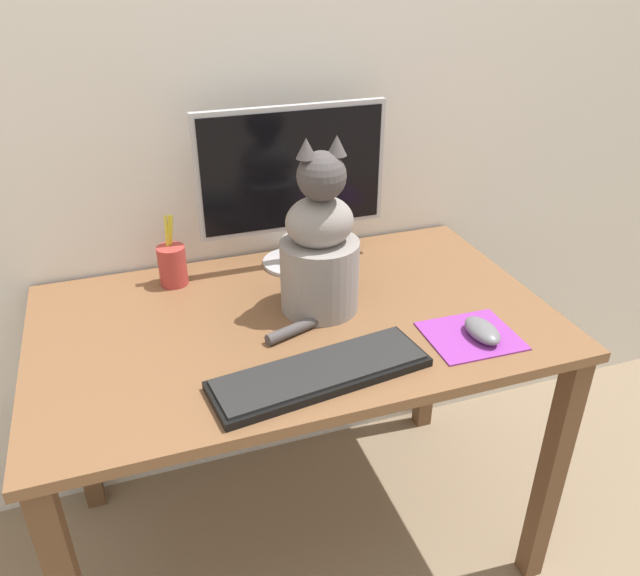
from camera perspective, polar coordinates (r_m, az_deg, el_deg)
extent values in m
plane|color=#847056|center=(1.94, -1.85, -21.44)|extent=(12.00, 12.00, 0.00)
cube|color=silver|center=(1.63, -6.94, 20.13)|extent=(7.00, 0.04, 2.50)
cube|color=brown|center=(1.46, -2.31, -3.06)|extent=(1.19, 0.71, 0.02)
cube|color=brown|center=(1.69, 20.36, -15.67)|extent=(0.05, 0.05, 0.71)
cube|color=brown|center=(1.90, -21.51, -10.36)|extent=(0.05, 0.05, 0.71)
cube|color=brown|center=(2.09, 9.99, -4.54)|extent=(0.05, 0.05, 0.71)
cylinder|color=#B2B2B7|center=(1.69, -2.35, 2.40)|extent=(0.17, 0.17, 0.01)
cylinder|color=#B2B2B7|center=(1.66, -2.39, 4.00)|extent=(0.04, 0.04, 0.09)
cube|color=#B2B2B7|center=(1.59, -2.54, 10.76)|extent=(0.49, 0.02, 0.32)
cube|color=black|center=(1.58, -2.44, 10.65)|extent=(0.46, 0.00, 0.29)
cube|color=black|center=(1.25, 0.04, -7.85)|extent=(0.46, 0.20, 0.02)
cube|color=black|center=(1.25, 0.04, -7.41)|extent=(0.44, 0.18, 0.01)
cube|color=purple|center=(1.42, 13.62, -4.28)|extent=(0.20, 0.18, 0.00)
ellipsoid|color=slate|center=(1.41, 14.61, -3.78)|extent=(0.06, 0.11, 0.03)
cylinder|color=gray|center=(1.44, -0.04, 1.17)|extent=(0.18, 0.18, 0.17)
ellipsoid|color=gray|center=(1.39, -0.04, 6.06)|extent=(0.16, 0.13, 0.12)
sphere|color=#474242|center=(1.33, 0.14, 10.19)|extent=(0.11, 0.11, 0.11)
cone|color=#474242|center=(1.30, -1.27, 12.67)|extent=(0.04, 0.04, 0.04)
cone|color=#474242|center=(1.33, 1.54, 12.92)|extent=(0.04, 0.04, 0.04)
cylinder|color=#474242|center=(1.40, -0.81, -3.15)|extent=(0.23, 0.10, 0.03)
cylinder|color=#B23833|center=(1.61, -13.33, 2.01)|extent=(0.07, 0.07, 0.10)
cylinder|color=yellow|center=(1.59, -13.47, 4.16)|extent=(0.02, 0.01, 0.14)
cylinder|color=yellow|center=(1.59, -13.81, 4.07)|extent=(0.01, 0.01, 0.14)
cylinder|color=yellow|center=(1.59, -13.70, 4.09)|extent=(0.03, 0.01, 0.14)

